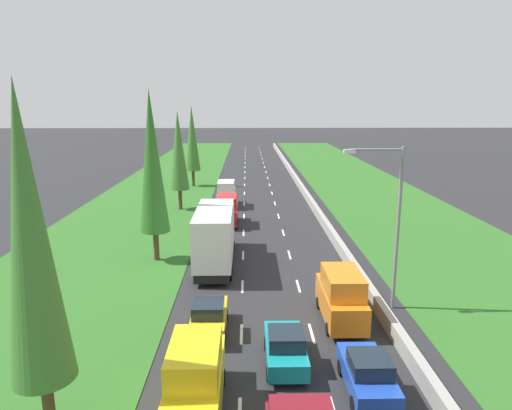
{
  "coord_description": "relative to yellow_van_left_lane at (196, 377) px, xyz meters",
  "views": [
    {
      "loc": [
        -1.45,
        0.33,
        11.22
      ],
      "look_at": [
        -0.49,
        46.71,
        0.79
      ],
      "focal_mm": 32.03,
      "sensor_mm": 36.0,
      "label": 1
    }
  ],
  "objects": [
    {
      "name": "lane_markings",
      "position": [
        3.35,
        44.71,
        -1.39
      ],
      "size": [
        3.64,
        116.0,
        0.01
      ],
      "color": "white",
      "rests_on": "ground"
    },
    {
      "name": "grass_verge_left",
      "position": [
        -9.3,
        44.71,
        -1.38
      ],
      "size": [
        14.0,
        140.0,
        0.04
      ],
      "primitive_type": "cube",
      "color": "#2D6623",
      "rests_on": "ground"
    },
    {
      "name": "red_van_left_lane",
      "position": [
        0.04,
        26.54,
        0.0
      ],
      "size": [
        1.96,
        4.9,
        2.82
      ],
      "color": "red",
      "rests_on": "ground"
    },
    {
      "name": "median_barrier",
      "position": [
        9.05,
        44.71,
        -0.97
      ],
      "size": [
        0.44,
        120.0,
        0.85
      ],
      "primitive_type": "cube",
      "color": "#9E9B93",
      "rests_on": "ground"
    },
    {
      "name": "poplar_tree_nearest",
      "position": [
        -4.91,
        -1.13,
        5.66
      ],
      "size": [
        2.1,
        2.1,
        12.03
      ],
      "color": "#4C3823",
      "rests_on": "ground"
    },
    {
      "name": "grass_verge_right",
      "position": [
        17.7,
        44.71,
        -1.38
      ],
      "size": [
        14.0,
        140.0,
        0.04
      ],
      "primitive_type": "cube",
      "color": "#2D6623",
      "rests_on": "ground"
    },
    {
      "name": "blue_hatchback_right_lane",
      "position": [
        6.6,
        0.92,
        -0.56
      ],
      "size": [
        1.74,
        3.9,
        1.72
      ],
      "color": "#1E47B7",
      "rests_on": "ground"
    },
    {
      "name": "yellow_hatchback_left_lane",
      "position": [
        -0.01,
        5.9,
        -0.56
      ],
      "size": [
        1.74,
        3.9,
        1.72
      ],
      "color": "yellow",
      "rests_on": "ground"
    },
    {
      "name": "white_box_truck_left_lane",
      "position": [
        -0.31,
        15.85,
        0.78
      ],
      "size": [
        2.46,
        9.4,
        4.18
      ],
      "color": "black",
      "rests_on": "ground"
    },
    {
      "name": "teal_hatchback_centre_lane",
      "position": [
        3.54,
        2.95,
        -0.56
      ],
      "size": [
        1.74,
        3.9,
        1.72
      ],
      "color": "teal",
      "rests_on": "ground"
    },
    {
      "name": "street_light_mast",
      "position": [
        9.67,
        8.55,
        3.83
      ],
      "size": [
        3.2,
        0.28,
        9.0
      ],
      "color": "gray",
      "rests_on": "ground"
    },
    {
      "name": "yellow_van_left_lane",
      "position": [
        0.0,
        0.0,
        0.0
      ],
      "size": [
        1.96,
        4.9,
        2.82
      ],
      "color": "yellow",
      "rests_on": "ground"
    },
    {
      "name": "poplar_tree_second",
      "position": [
        -4.68,
        16.75,
        5.75
      ],
      "size": [
        2.11,
        2.11,
        12.2
      ],
      "color": "#4C3823",
      "rests_on": "ground"
    },
    {
      "name": "white_van_left_lane",
      "position": [
        -0.37,
        34.46,
        0.0
      ],
      "size": [
        1.96,
        4.9,
        2.82
      ],
      "color": "white",
      "rests_on": "ground"
    },
    {
      "name": "poplar_tree_fourth",
      "position": [
        -5.43,
        47.01,
        5.09
      ],
      "size": [
        2.07,
        2.07,
        10.88
      ],
      "color": "#4C3823",
      "rests_on": "ground"
    },
    {
      "name": "orange_van_right_lane",
      "position": [
        6.77,
        6.98,
        0.0
      ],
      "size": [
        1.96,
        4.9,
        2.82
      ],
      "color": "orange",
      "rests_on": "ground"
    },
    {
      "name": "poplar_tree_third",
      "position": [
        -5.23,
        32.97,
        4.88
      ],
      "size": [
        2.06,
        2.06,
        10.47
      ],
      "color": "#4C3823",
      "rests_on": "ground"
    },
    {
      "name": "ground_plane",
      "position": [
        3.35,
        44.71,
        -1.4
      ],
      "size": [
        300.0,
        300.0,
        0.0
      ],
      "primitive_type": "plane",
      "color": "#28282B",
      "rests_on": "ground"
    }
  ]
}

